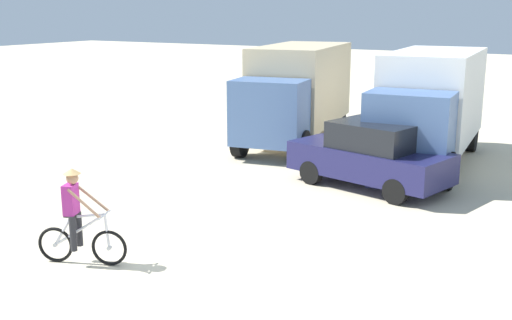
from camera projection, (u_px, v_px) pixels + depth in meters
The scene contains 6 objects.
ground_plane at pixel (180, 262), 11.81m from camera, with size 120.00×120.00×0.00m, color beige.
box_truck_tan_camper at pixel (296, 89), 21.80m from camera, with size 3.39×7.03×3.35m.
box_truck_white_box at pixel (430, 102), 18.93m from camera, with size 2.85×6.90×3.35m.
sedan_parked at pixel (371, 155), 16.46m from camera, with size 4.50×2.73×1.76m.
cyclist_orange_shirt at pixel (77, 220), 11.53m from camera, with size 1.64×0.75×1.82m.
supply_crate at pixel (378, 176), 16.77m from camera, with size 0.57×0.58×0.54m, color #4C5199.
Camera 1 is at (6.71, -8.88, 4.62)m, focal length 44.33 mm.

